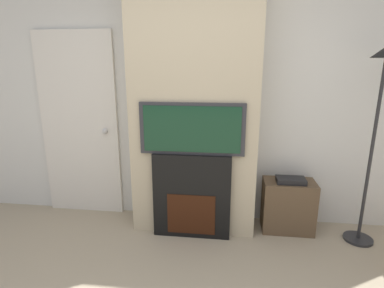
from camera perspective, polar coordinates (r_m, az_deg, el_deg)
name	(u,v)px	position (r m, az deg, el deg)	size (l,w,h in m)	color
wall_back	(197,95)	(3.15, 1.00, 9.23)	(6.00, 0.06, 2.70)	silver
chimney_breast	(195,98)	(2.92, 0.50, 8.80)	(1.22, 0.41, 2.70)	#BCAD8E
fireplace	(192,196)	(2.97, 0.00, -9.81)	(0.75, 0.15, 0.84)	black
television	(192,129)	(2.76, -0.01, 2.92)	(0.97, 0.07, 0.49)	#2D2D33
floor_lamp	(378,108)	(3.08, 31.96, 5.78)	(0.27, 0.27, 1.81)	#262628
media_stand	(288,205)	(3.26, 17.81, -11.01)	(0.51, 0.30, 0.58)	brown
entry_door	(80,126)	(3.53, -20.58, 3.22)	(0.87, 0.09, 2.01)	silver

